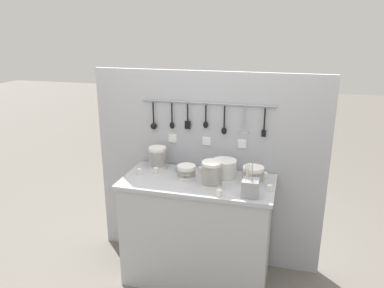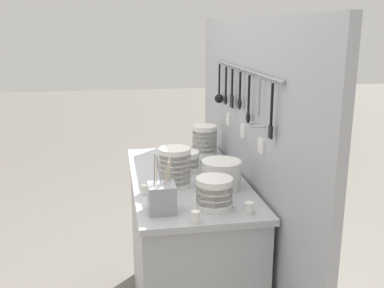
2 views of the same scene
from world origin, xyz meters
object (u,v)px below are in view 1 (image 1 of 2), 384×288
at_px(bowl_stack_nested_right, 158,158).
at_px(cup_edge_far, 219,193).
at_px(cup_front_left, 139,171).
at_px(cup_beside_plates, 201,170).
at_px(cutlery_caddy, 250,188).
at_px(cup_front_right, 270,188).
at_px(bowl_stack_back_corner, 186,172).
at_px(plate_stack, 224,168).
at_px(bowl_stack_wide_centre, 212,174).
at_px(steel_mixing_bowl, 183,168).
at_px(cup_by_caddy, 265,175).
at_px(bowl_stack_short_front, 253,175).
at_px(cup_back_right, 156,170).

relative_size(bowl_stack_nested_right, cup_edge_far, 3.90).
distance_m(cup_front_left, cup_beside_plates, 0.51).
bearing_deg(cup_beside_plates, cutlery_caddy, -37.59).
distance_m(cutlery_caddy, cup_front_right, 0.18).
height_order(bowl_stack_back_corner, cup_front_right, bowl_stack_back_corner).
xyz_separation_m(bowl_stack_back_corner, cup_beside_plates, (0.08, 0.16, -0.03)).
distance_m(cup_beside_plates, cup_front_right, 0.63).
bearing_deg(bowl_stack_back_corner, plate_stack, 24.86).
distance_m(bowl_stack_wide_centre, cutlery_caddy, 0.32).
xyz_separation_m(steel_mixing_bowl, cup_edge_far, (0.39, -0.41, 0.00)).
relative_size(plate_stack, steel_mixing_bowl, 1.44).
relative_size(cup_front_left, cup_by_caddy, 1.00).
bearing_deg(steel_mixing_bowl, cup_edge_far, -46.43).
relative_size(bowl_stack_wide_centre, bowl_stack_back_corner, 1.36).
bearing_deg(cutlery_caddy, bowl_stack_wide_centre, 162.00).
relative_size(bowl_stack_nested_right, cup_by_caddy, 3.90).
bearing_deg(bowl_stack_wide_centre, bowl_stack_short_front, 24.19).
distance_m(bowl_stack_short_front, steel_mixing_bowl, 0.62).
bearing_deg(cup_beside_plates, bowl_stack_wide_centre, -59.22).
xyz_separation_m(cup_beside_plates, cup_front_right, (0.58, -0.23, 0.00)).
height_order(cup_back_right, cup_edge_far, same).
xyz_separation_m(cup_back_right, cup_front_right, (0.94, -0.11, 0.00)).
relative_size(cup_back_right, cup_edge_far, 1.00).
bearing_deg(bowl_stack_short_front, bowl_stack_nested_right, 171.41).
xyz_separation_m(steel_mixing_bowl, cup_by_caddy, (0.69, 0.01, 0.00)).
height_order(cutlery_caddy, cup_front_right, cutlery_caddy).
distance_m(bowl_stack_nested_right, cup_by_caddy, 0.92).
height_order(steel_mixing_bowl, cup_front_left, cup_front_left).
bearing_deg(bowl_stack_nested_right, steel_mixing_bowl, -0.92).
xyz_separation_m(cup_front_right, cup_edge_far, (-0.35, -0.18, 0.00)).
relative_size(steel_mixing_bowl, cutlery_caddy, 0.51).
bearing_deg(plate_stack, cup_front_right, -27.74).
distance_m(plate_stack, cup_back_right, 0.57).
relative_size(plate_stack, cutlery_caddy, 0.74).
relative_size(cup_front_left, cup_back_right, 1.00).
distance_m(bowl_stack_short_front, bowl_stack_back_corner, 0.53).
bearing_deg(bowl_stack_back_corner, bowl_stack_wide_centre, -22.23).
relative_size(bowl_stack_nested_right, cup_back_right, 3.90).
distance_m(cutlery_caddy, cup_edge_far, 0.23).
height_order(bowl_stack_nested_right, bowl_stack_short_front, bowl_stack_nested_right).
bearing_deg(cup_edge_far, cup_front_left, 161.79).
bearing_deg(cutlery_caddy, bowl_stack_short_front, 91.39).
distance_m(plate_stack, cup_beside_plates, 0.21).
distance_m(bowl_stack_short_front, cup_front_right, 0.18).
bearing_deg(cup_front_right, cup_by_caddy, 102.18).
bearing_deg(steel_mixing_bowl, cup_beside_plates, -2.23).
distance_m(bowl_stack_wide_centre, cup_edge_far, 0.19).
height_order(bowl_stack_wide_centre, cutlery_caddy, cutlery_caddy).
height_order(bowl_stack_wide_centre, cup_front_left, bowl_stack_wide_centre).
bearing_deg(cup_beside_plates, cup_front_right, -21.12).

